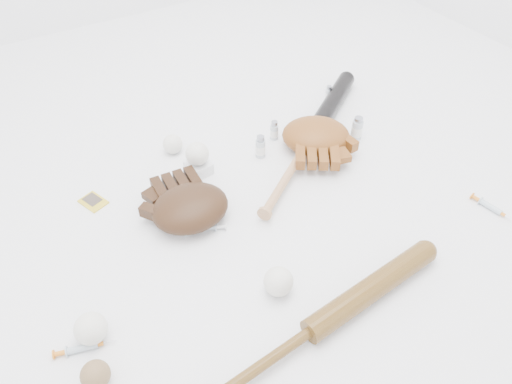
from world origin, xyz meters
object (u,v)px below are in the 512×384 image
bat_dark (312,136)px  bat_wood (312,331)px  glove_dark (190,207)px  pedestal (199,168)px

bat_dark → bat_wood: size_ratio=1.02×
glove_dark → pedestal: bearing=61.5°
glove_dark → pedestal: (0.11, 0.18, -0.03)m
glove_dark → bat_wood: bearing=-77.8°
bat_wood → pedestal: bat_wood is taller
bat_wood → glove_dark: 0.51m
glove_dark → pedestal: size_ratio=3.73×
bat_dark → bat_wood: (-0.45, -0.62, -0.00)m
bat_wood → glove_dark: (-0.07, 0.51, 0.02)m
bat_dark → glove_dark: bearing=157.7°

